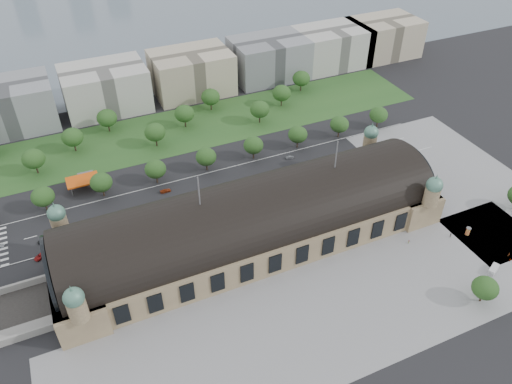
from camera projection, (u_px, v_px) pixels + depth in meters
name	position (u px, v px, depth m)	size (l,w,h in m)	color
ground	(252.00, 241.00, 197.12)	(900.00, 900.00, 0.00)	black
station	(252.00, 221.00, 190.78)	(150.00, 48.40, 44.30)	tan
plaza_south	(332.00, 315.00, 168.76)	(190.00, 48.00, 0.12)	gray
plaza_east	(456.00, 178.00, 230.35)	(56.00, 100.00, 0.12)	gray
road_slab	(176.00, 199.00, 217.95)	(260.00, 26.00, 0.10)	black
grass_belt	(154.00, 136.00, 259.05)	(300.00, 45.00, 0.10)	#275221
petrol_station	(85.00, 179.00, 224.78)	(14.00, 13.00, 5.05)	#D94E0C
lake	(106.00, 12.00, 411.05)	(700.00, 320.00, 0.08)	slate
office_2	(9.00, 106.00, 259.39)	(45.00, 32.00, 24.00)	gray
office_3	(106.00, 88.00, 275.52)	(45.00, 32.00, 24.00)	#B7B5AD
office_4	(192.00, 73.00, 291.65)	(45.00, 32.00, 24.00)	#BAAD92
office_5	(269.00, 58.00, 307.78)	(45.00, 32.00, 24.00)	gray
office_6	(332.00, 47.00, 322.29)	(45.00, 32.00, 24.00)	#B7B5AD
office_7	(383.00, 37.00, 335.19)	(45.00, 32.00, 24.00)	#BAAD92
tree_row_2	(43.00, 197.00, 207.36)	(9.60, 9.60, 11.52)	#2D2116
tree_row_3	(101.00, 182.00, 215.11)	(9.60, 9.60, 11.52)	#2D2116
tree_row_4	(155.00, 169.00, 222.85)	(9.60, 9.60, 11.52)	#2D2116
tree_row_5	(206.00, 157.00, 230.59)	(9.60, 9.60, 11.52)	#2D2116
tree_row_6	(253.00, 145.00, 238.33)	(9.60, 9.60, 11.52)	#2D2116
tree_row_7	(298.00, 134.00, 246.07)	(9.60, 9.60, 11.52)	#2D2116
tree_row_8	(339.00, 124.00, 253.81)	(9.60, 9.60, 11.52)	#2D2116
tree_row_9	(379.00, 115.00, 261.56)	(9.60, 9.60, 11.52)	#2D2116
tree_belt_3	(33.00, 159.00, 228.19)	(10.40, 10.40, 12.48)	#2D2116
tree_belt_4	(72.00, 137.00, 242.94)	(10.40, 10.40, 12.48)	#2D2116
tree_belt_5	(107.00, 118.00, 257.68)	(10.40, 10.40, 12.48)	#2D2116
tree_belt_6	(155.00, 132.00, 246.58)	(10.40, 10.40, 12.48)	#2D2116
tree_belt_7	(184.00, 114.00, 261.32)	(10.40, 10.40, 12.48)	#2D2116
tree_belt_8	(211.00, 97.00, 276.07)	(10.40, 10.40, 12.48)	#2D2116
tree_belt_9	(260.00, 109.00, 264.97)	(10.40, 10.40, 12.48)	#2D2116
tree_belt_10	(282.00, 93.00, 279.71)	(10.40, 10.40, 12.48)	#2D2116
tree_belt_11	(301.00, 78.00, 294.45)	(10.40, 10.40, 12.48)	#2D2116
tree_plaza_s	(485.00, 288.00, 169.21)	(9.00, 9.00, 10.64)	#2D2116
traffic_car_2	(44.00, 241.00, 196.12)	(2.17, 4.70, 1.31)	black
traffic_car_3	(166.00, 191.00, 221.42)	(1.95, 4.80, 1.39)	#963313
traffic_car_5	(290.00, 157.00, 242.22)	(1.43, 4.10, 1.35)	#55585D
traffic_car_6	(349.00, 155.00, 243.96)	(2.26, 4.90, 1.36)	silver
parked_car_0	(107.00, 243.00, 195.01)	(1.52, 4.35, 1.43)	black
parked_car_1	(40.00, 256.00, 189.57)	(2.42, 5.25, 1.46)	maroon
parked_car_2	(79.00, 245.00, 194.40)	(1.78, 4.38, 1.27)	#211B4C
parked_car_3	(86.00, 243.00, 195.09)	(1.88, 4.68, 1.59)	#575B5E
parked_car_4	(108.00, 237.00, 197.98)	(1.45, 4.15, 1.37)	silver
parked_car_5	(164.00, 228.00, 201.98)	(2.62, 5.69, 1.58)	gray
parked_car_6	(173.00, 218.00, 206.62)	(2.07, 5.08, 1.47)	black
bus_west	(205.00, 205.00, 212.29)	(2.58, 11.01, 3.07)	#CB4C20
bus_mid	(219.00, 199.00, 215.35)	(2.55, 10.90, 3.04)	white
bus_east	(256.00, 190.00, 219.91)	(2.95, 12.61, 3.51)	#BCB5AE
van_south	(493.00, 270.00, 183.35)	(5.89, 4.29, 2.37)	silver
advertising_column	(468.00, 231.00, 198.84)	(1.90, 1.90, 3.61)	#C44031
pedestrian_0	(409.00, 242.00, 195.59)	(0.78, 0.45, 1.61)	gray
pedestrian_1	(509.00, 255.00, 189.76)	(0.72, 0.47, 1.98)	gray
pedestrian_2	(450.00, 235.00, 198.28)	(0.93, 0.54, 1.92)	gray
pedestrian_3	(510.00, 260.00, 187.78)	(1.00, 0.48, 1.71)	gray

